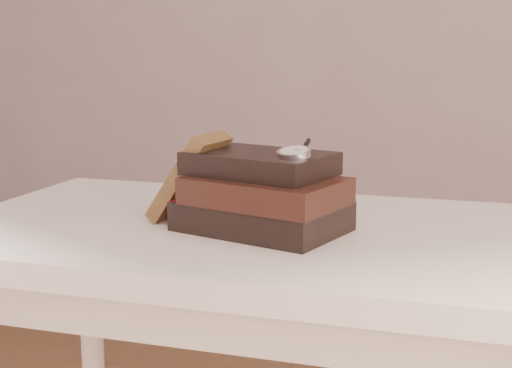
% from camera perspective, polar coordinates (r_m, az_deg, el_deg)
% --- Properties ---
extents(table, '(1.00, 0.60, 0.75)m').
position_cam_1_polar(table, '(1.24, -0.64, -7.29)').
color(table, white).
rests_on(table, ground).
extents(book_stack, '(0.29, 0.24, 0.13)m').
position_cam_1_polar(book_stack, '(1.16, 0.53, -0.85)').
color(book_stack, black).
rests_on(book_stack, table).
extents(journal, '(0.13, 0.12, 0.15)m').
position_cam_1_polar(journal, '(1.23, -5.23, 0.59)').
color(journal, '#452F1A').
rests_on(journal, table).
extents(pocket_watch, '(0.06, 0.16, 0.02)m').
position_cam_1_polar(pocket_watch, '(1.10, 3.08, 2.52)').
color(pocket_watch, silver).
rests_on(pocket_watch, book_stack).
extents(eyeglasses, '(0.13, 0.14, 0.05)m').
position_cam_1_polar(eyeglasses, '(1.27, -0.77, 0.78)').
color(eyeglasses, silver).
rests_on(eyeglasses, book_stack).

